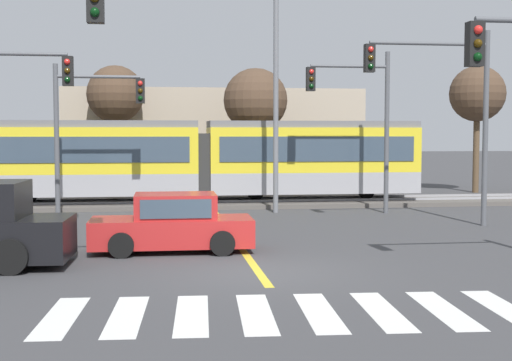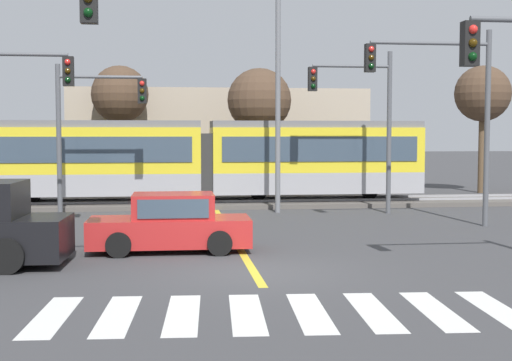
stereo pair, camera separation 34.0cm
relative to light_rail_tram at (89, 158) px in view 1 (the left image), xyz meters
The scene contains 23 objects.
ground_plane 15.84m from the light_rail_tram, 71.14° to the right, with size 200.00×200.00×0.00m, color #3D3D3F.
track_bed 5.44m from the light_rail_tram, ahead, with size 120.00×4.00×0.18m, color #56514C.
rail_near 5.44m from the light_rail_tram, ahead, with size 120.00×0.08×0.10m, color #939399.
rail_far 5.44m from the light_rail_tram, ahead, with size 120.00×0.08×0.10m, color #939399.
light_rail_tram is the anchor object (origin of this frame).
crosswalk_stripe_0 18.40m from the light_rail_tram, 86.13° to the right, with size 0.56×2.80×0.01m, color silver.
crosswalk_stripe_1 18.57m from the light_rail_tram, 82.74° to the right, with size 0.56×2.80×0.01m, color silver.
crosswalk_stripe_2 18.80m from the light_rail_tram, 79.43° to the right, with size 0.56×2.80×0.01m, color silver.
crosswalk_stripe_3 19.10m from the light_rail_tram, 76.21° to the right, with size 0.56×2.80×0.01m, color silver.
crosswalk_stripe_4 19.45m from the light_rail_tram, 73.09° to the right, with size 0.56×2.80×0.01m, color silver.
crosswalk_stripe_5 19.86m from the light_rail_tram, 70.10° to the right, with size 0.56×2.80×0.01m, color silver.
crosswalk_stripe_6 20.32m from the light_rail_tram, 67.24° to the right, with size 0.56×2.80×0.01m, color silver.
crosswalk_stripe_7 20.82m from the light_rail_tram, 64.51° to the right, with size 0.56×2.80×0.01m, color silver.
lane_centre_line 10.73m from the light_rail_tram, 61.20° to the right, with size 0.20×14.48×0.01m, color gold.
sedan_crossing 12.28m from the light_rail_tram, 74.64° to the right, with size 4.22×1.95×1.52m.
traffic_light_far_left 4.29m from the light_rail_tram, 84.72° to the right, with size 3.25×0.38×5.58m.
traffic_light_mid_right 14.80m from the light_rail_tram, 33.06° to the right, with size 4.25×0.38×6.47m.
traffic_light_far_right 11.41m from the light_rail_tram, 20.21° to the right, with size 3.25×0.38×6.20m.
street_lamp_centre 8.81m from the light_rail_tram, 22.39° to the right, with size 2.56×0.28×8.92m.
bare_tree_west 6.61m from the light_rail_tram, 82.42° to the left, with size 2.85×2.85×6.46m.
bare_tree_east 9.01m from the light_rail_tram, 28.40° to the left, with size 3.12×3.12×6.25m.
bare_tree_far_east 20.03m from the light_rail_tram, 13.70° to the left, with size 2.87×2.87×6.56m.
building_backdrop_far 11.68m from the light_rail_tram, 59.37° to the left, with size 16.09×6.00×5.48m, color tan.
Camera 1 is at (-2.18, -15.53, 3.10)m, focal length 50.00 mm.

